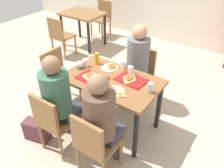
% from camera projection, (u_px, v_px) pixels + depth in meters
% --- Properties ---
extents(ground_plane, '(10.00, 10.00, 0.02)m').
position_uv_depth(ground_plane, '(112.00, 124.00, 3.27)').
color(ground_plane, '#B7A893').
extents(main_table, '(1.19, 0.73, 0.76)m').
position_uv_depth(main_table, '(112.00, 86.00, 2.89)').
color(main_table, brown).
rests_on(main_table, ground_plane).
extents(chair_near_left, '(0.40, 0.40, 0.84)m').
position_uv_depth(chair_near_left, '(53.00, 120.00, 2.61)').
color(chair_near_left, olive).
rests_on(chair_near_left, ground_plane).
extents(chair_near_right, '(0.40, 0.40, 0.84)m').
position_uv_depth(chair_near_right, '(94.00, 143.00, 2.33)').
color(chair_near_right, olive).
rests_on(chair_near_right, ground_plane).
extents(chair_far_side, '(0.40, 0.40, 0.84)m').
position_uv_depth(chair_far_side, '(140.00, 72.00, 3.49)').
color(chair_far_side, olive).
rests_on(chair_far_side, ground_plane).
extents(chair_left_end, '(0.40, 0.40, 0.84)m').
position_uv_depth(chair_left_end, '(58.00, 74.00, 3.44)').
color(chair_left_end, olive).
rests_on(chair_left_end, ground_plane).
extents(person_in_red, '(0.32, 0.42, 1.25)m').
position_uv_depth(person_in_red, '(59.00, 96.00, 2.57)').
color(person_in_red, '#383842').
rests_on(person_in_red, ground_plane).
extents(person_in_brown_jacket, '(0.32, 0.42, 1.25)m').
position_uv_depth(person_in_brown_jacket, '(102.00, 117.00, 2.29)').
color(person_in_brown_jacket, '#383842').
rests_on(person_in_brown_jacket, ground_plane).
extents(person_far_side, '(0.32, 0.42, 1.25)m').
position_uv_depth(person_far_side, '(136.00, 61.00, 3.26)').
color(person_far_side, '#383842').
rests_on(person_far_side, ground_plane).
extents(tray_red_near, '(0.37, 0.27, 0.02)m').
position_uv_depth(tray_red_near, '(92.00, 78.00, 2.84)').
color(tray_red_near, red).
rests_on(tray_red_near, main_table).
extents(tray_red_far, '(0.38, 0.29, 0.02)m').
position_uv_depth(tray_red_far, '(131.00, 80.00, 2.81)').
color(tray_red_far, red).
rests_on(tray_red_far, main_table).
extents(paper_plate_center, '(0.22, 0.22, 0.01)m').
position_uv_depth(paper_plate_center, '(110.00, 68.00, 3.05)').
color(paper_plate_center, white).
rests_on(paper_plate_center, main_table).
extents(paper_plate_near_edge, '(0.22, 0.22, 0.01)m').
position_uv_depth(paper_plate_near_edge, '(115.00, 91.00, 2.61)').
color(paper_plate_near_edge, white).
rests_on(paper_plate_near_edge, main_table).
extents(pizza_slice_a, '(0.23, 0.24, 0.02)m').
position_uv_depth(pizza_slice_a, '(91.00, 76.00, 2.85)').
color(pizza_slice_a, '#DBAD60').
rests_on(pizza_slice_a, tray_red_near).
extents(pizza_slice_b, '(0.16, 0.23, 0.02)m').
position_uv_depth(pizza_slice_b, '(129.00, 78.00, 2.81)').
color(pizza_slice_b, tan).
rests_on(pizza_slice_b, tray_red_far).
extents(pizza_slice_c, '(0.23, 0.24, 0.02)m').
position_uv_depth(pizza_slice_c, '(112.00, 67.00, 3.05)').
color(pizza_slice_c, '#DBAD60').
rests_on(pizza_slice_c, paper_plate_center).
extents(pizza_slice_d, '(0.25, 0.15, 0.02)m').
position_uv_depth(pizza_slice_d, '(116.00, 91.00, 2.60)').
color(pizza_slice_d, '#C68C47').
rests_on(pizza_slice_d, paper_plate_near_edge).
extents(plastic_cup_a, '(0.07, 0.07, 0.10)m').
position_uv_depth(plastic_cup_a, '(124.00, 65.00, 3.03)').
color(plastic_cup_a, white).
rests_on(plastic_cup_a, main_table).
extents(plastic_cup_b, '(0.07, 0.07, 0.10)m').
position_uv_depth(plastic_cup_b, '(98.00, 88.00, 2.58)').
color(plastic_cup_b, white).
rests_on(plastic_cup_b, main_table).
extents(plastic_cup_c, '(0.07, 0.07, 0.10)m').
position_uv_depth(plastic_cup_c, '(85.00, 63.00, 3.07)').
color(plastic_cup_c, white).
rests_on(plastic_cup_c, main_table).
extents(plastic_cup_d, '(0.07, 0.07, 0.10)m').
position_uv_depth(plastic_cup_d, '(130.00, 70.00, 2.91)').
color(plastic_cup_d, white).
rests_on(plastic_cup_d, main_table).
extents(soda_can, '(0.07, 0.07, 0.12)m').
position_uv_depth(soda_can, '(150.00, 88.00, 2.57)').
color(soda_can, '#B7BCC6').
rests_on(soda_can, main_table).
extents(condiment_bottle, '(0.06, 0.06, 0.16)m').
position_uv_depth(condiment_bottle, '(97.00, 58.00, 3.11)').
color(condiment_bottle, orange).
rests_on(condiment_bottle, main_table).
extents(foil_bundle, '(0.10, 0.10, 0.10)m').
position_uv_depth(foil_bundle, '(80.00, 65.00, 3.03)').
color(foil_bundle, silver).
rests_on(foil_bundle, main_table).
extents(handbag, '(0.35, 0.24, 0.28)m').
position_uv_depth(handbag, '(37.00, 130.00, 2.97)').
color(handbag, '#592D38').
rests_on(handbag, ground_plane).
extents(background_table, '(0.90, 0.70, 0.76)m').
position_uv_depth(background_table, '(83.00, 19.00, 5.13)').
color(background_table, olive).
rests_on(background_table, ground_plane).
extents(background_chair_near, '(0.40, 0.40, 0.84)m').
position_uv_depth(background_chair_near, '(60.00, 35.00, 4.70)').
color(background_chair_near, olive).
rests_on(background_chair_near, ground_plane).
extents(background_chair_far, '(0.40, 0.40, 0.84)m').
position_uv_depth(background_chair_far, '(103.00, 16.00, 5.70)').
color(background_chair_far, olive).
rests_on(background_chair_far, ground_plane).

